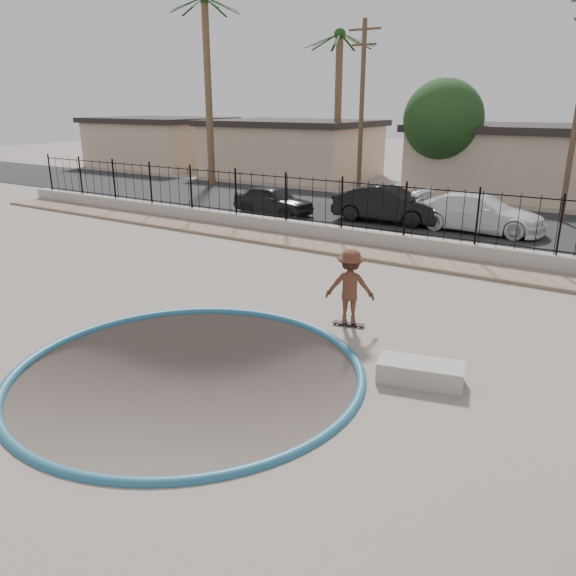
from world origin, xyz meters
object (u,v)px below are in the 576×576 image
Objects in this scene: concrete_ledge at (420,372)px; skateboard at (349,324)px; car_a at (273,200)px; car_b at (388,204)px; skater at (350,291)px; car_c at (479,213)px.

skateboard is at bearing 143.54° from concrete_ledge.
car_b reaches higher than car_a.
car_a is (-9.28, 10.48, -0.18)m from skater.
skateboard is 12.45m from car_b.
car_a is at bearing 100.30° from car_b.
skateboard is at bearing -177.86° from car_c.
car_c is (9.10, 1.60, 0.09)m from car_a.
car_b is 3.87m from car_c.
skater is 14.00m from car_a.
car_c is (-0.18, 12.08, 0.75)m from skateboard.
concrete_ledge is 16.97m from car_a.
skateboard is 12.10m from car_c.
skater is at bearing -177.86° from car_c.
concrete_ledge is at bearing -49.65° from skateboard.
skater is 12.08m from car_c.
car_a is 0.75× the size of car_c.
car_a is 9.24m from car_c.
skater reaches higher than skateboard.
car_b is at bearing 115.52° from concrete_ledge.
car_b is (-4.04, 11.75, -0.07)m from skater.
concrete_ledge reaches higher than skateboard.
car_b reaches higher than concrete_ledge.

